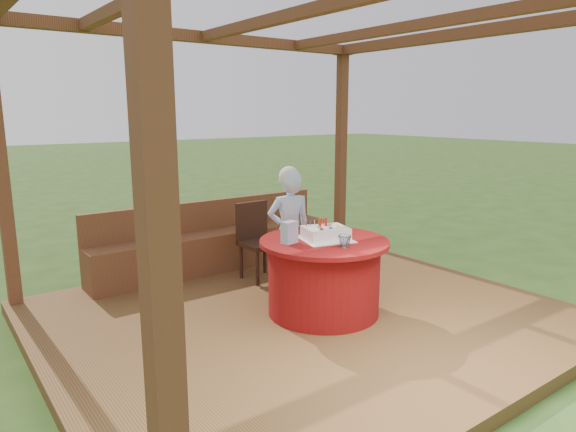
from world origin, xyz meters
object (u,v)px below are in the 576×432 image
(elderly_woman, at_px, (289,229))
(drinking_glass, at_px, (344,241))
(bench, at_px, (215,247))
(birthday_cake, at_px, (326,233))
(chair, at_px, (257,237))
(gift_bag, at_px, (289,232))
(table, at_px, (324,276))

(elderly_woman, height_order, drinking_glass, elderly_woman)
(bench, bearing_deg, drinking_glass, -86.76)
(bench, distance_m, drinking_glass, 2.18)
(birthday_cake, bearing_deg, chair, 87.58)
(bench, height_order, elderly_woman, elderly_woman)
(gift_bag, distance_m, drinking_glass, 0.49)
(birthday_cake, height_order, drinking_glass, birthday_cake)
(table, bearing_deg, gift_bag, 163.71)
(table, relative_size, drinking_glass, 10.42)
(elderly_woman, bearing_deg, chair, 93.46)
(drinking_glass, bearing_deg, chair, 86.26)
(table, relative_size, gift_bag, 6.03)
(gift_bag, bearing_deg, elderly_woman, 43.53)
(drinking_glass, bearing_deg, elderly_woman, 82.22)
(birthday_cake, distance_m, gift_bag, 0.36)
(bench, height_order, chair, chair)
(gift_bag, bearing_deg, bench, 73.93)
(elderly_woman, relative_size, gift_bag, 6.68)
(drinking_glass, bearing_deg, table, 85.06)
(bench, bearing_deg, elderly_woman, -77.46)
(table, xyz_separation_m, drinking_glass, (-0.03, -0.30, 0.40))
(table, height_order, birthday_cake, birthday_cake)
(elderly_woman, xyz_separation_m, birthday_cake, (-0.09, -0.68, 0.10))
(birthday_cake, bearing_deg, gift_bag, 165.83)
(bench, xyz_separation_m, table, (0.15, -1.82, 0.09))
(gift_bag, height_order, drinking_glass, gift_bag)
(drinking_glass, bearing_deg, gift_bag, 127.11)
(table, bearing_deg, chair, 86.54)
(bench, height_order, table, bench)
(bench, distance_m, elderly_woman, 1.23)
(bench, bearing_deg, table, -85.43)
(table, xyz_separation_m, gift_bag, (-0.32, 0.09, 0.44))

